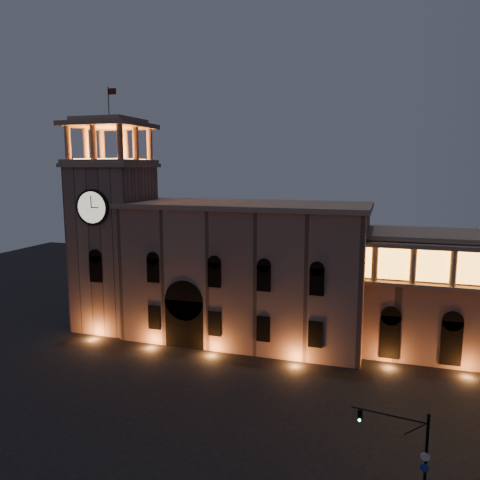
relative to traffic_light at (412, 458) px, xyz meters
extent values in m
plane|color=black|center=(-17.16, 4.97, -3.62)|extent=(160.00, 160.00, 0.00)
cube|color=#8D6B5C|center=(-19.16, 26.97, 4.88)|extent=(30.00, 12.00, 17.00)
cube|color=gray|center=(-19.16, 26.97, 13.68)|extent=(30.80, 12.80, 0.60)
cube|color=black|center=(-25.16, 21.57, -0.62)|extent=(5.00, 1.40, 6.00)
cylinder|color=black|center=(-25.16, 21.57, 2.38)|extent=(5.00, 1.40, 5.00)
cube|color=orange|center=(-25.16, 21.37, -0.82)|extent=(4.20, 0.20, 5.00)
cube|color=#8D6B5C|center=(-37.66, 25.97, 7.38)|extent=(9.00, 9.00, 22.00)
cube|color=gray|center=(-37.66, 25.97, 18.63)|extent=(9.80, 9.80, 0.50)
cylinder|color=black|center=(-37.66, 21.29, 13.38)|extent=(4.60, 0.35, 4.60)
cylinder|color=beige|center=(-37.66, 21.15, 13.38)|extent=(4.00, 0.12, 4.00)
cube|color=gray|center=(-37.66, 25.97, 19.13)|extent=(9.40, 9.40, 0.50)
cube|color=orange|center=(-37.66, 25.97, 19.43)|extent=(6.80, 6.80, 0.15)
cylinder|color=gray|center=(-41.46, 22.17, 21.48)|extent=(0.76, 0.76, 4.20)
cylinder|color=gray|center=(-37.66, 22.17, 21.48)|extent=(0.76, 0.76, 4.20)
cylinder|color=gray|center=(-33.86, 22.17, 21.48)|extent=(0.76, 0.76, 4.20)
cylinder|color=gray|center=(-41.46, 29.77, 21.48)|extent=(0.76, 0.76, 4.20)
cylinder|color=gray|center=(-37.66, 29.77, 21.48)|extent=(0.76, 0.76, 4.20)
cylinder|color=gray|center=(-33.86, 29.77, 21.48)|extent=(0.76, 0.76, 4.20)
cylinder|color=gray|center=(-41.46, 25.97, 21.48)|extent=(0.76, 0.76, 4.20)
cylinder|color=gray|center=(-33.86, 25.97, 21.48)|extent=(0.76, 0.76, 4.20)
cube|color=gray|center=(-37.66, 25.97, 23.88)|extent=(9.80, 9.80, 0.60)
cube|color=gray|center=(-37.66, 25.97, 24.48)|extent=(7.50, 7.50, 0.60)
cylinder|color=black|center=(-37.66, 25.97, 26.78)|extent=(0.10, 0.10, 4.00)
plane|color=#511B17|center=(-37.06, 25.97, 28.18)|extent=(1.20, 0.00, 1.20)
cylinder|color=gray|center=(-3.16, 23.47, 7.88)|extent=(0.70, 0.70, 4.00)
cylinder|color=gray|center=(0.84, 23.47, 7.88)|extent=(0.70, 0.70, 4.00)
cylinder|color=gray|center=(4.84, 23.47, 7.88)|extent=(0.70, 0.70, 4.00)
cylinder|color=black|center=(0.84, -0.12, -0.29)|extent=(0.19, 0.19, 6.66)
sphere|color=black|center=(0.84, -0.12, 3.14)|extent=(0.27, 0.27, 0.27)
cylinder|color=black|center=(-1.51, 0.24, 2.57)|extent=(4.72, 0.85, 0.11)
cube|color=black|center=(-3.30, 0.52, 2.09)|extent=(0.32, 0.31, 0.81)
cylinder|color=#0CE53F|center=(-3.32, 0.37, 1.82)|extent=(0.18, 0.10, 0.17)
cylinder|color=silver|center=(0.77, -0.25, 0.38)|extent=(0.57, 0.13, 0.57)
cylinder|color=navy|center=(0.77, -0.25, -0.38)|extent=(0.57, 0.13, 0.57)
camera|label=1|loc=(-2.34, -29.38, 18.33)|focal=35.00mm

